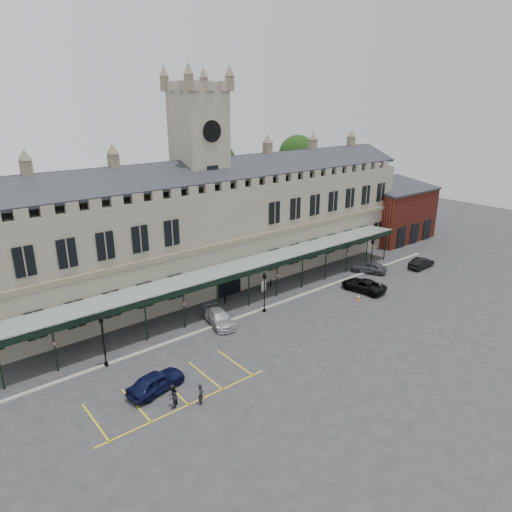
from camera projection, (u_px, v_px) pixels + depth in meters
ground at (295, 330)px, 44.15m from camera, size 140.00×140.00×0.00m
station_building at (203, 231)px, 53.74m from camera, size 60.00×10.36×17.30m
clock_tower at (200, 175)px, 51.66m from camera, size 5.60×5.60×24.80m
canopy at (247, 284)px, 48.85m from camera, size 50.00×4.10×4.30m
brick_annex at (394, 213)px, 72.63m from camera, size 12.40×8.36×9.23m
kerb at (259, 310)px, 48.17m from camera, size 60.00×0.40×0.12m
parking_markings at (176, 393)px, 34.68m from camera, size 16.00×6.00×0.01m
tree_behind_mid at (214, 163)px, 63.15m from camera, size 6.00×6.00×16.00m
tree_behind_right at (298, 155)px, 72.70m from camera, size 6.00×6.00×16.00m
lamp_post_left at (103, 336)px, 37.28m from camera, size 0.45×0.45×4.76m
lamp_post_mid at (264, 289)px, 47.14m from camera, size 0.42×0.42×4.46m
lamp_post_right at (372, 253)px, 57.49m from camera, size 0.45×0.45×4.80m
traffic_cone at (358, 297)px, 50.77m from camera, size 0.39×0.39×0.62m
sign_board at (264, 286)px, 53.03m from camera, size 0.75×0.16×1.29m
bollard_left at (225, 299)px, 49.88m from camera, size 0.17×0.17×0.95m
bollard_right at (271, 283)px, 54.33m from camera, size 0.16×0.16×0.88m
car_left_a at (156, 382)px, 34.66m from camera, size 4.95×2.75×1.59m
car_taxi at (219, 318)px, 45.06m from camera, size 2.98×5.12×1.39m
car_van at (363, 285)px, 53.03m from camera, size 3.15×5.51×1.45m
car_right_a at (369, 267)px, 58.72m from camera, size 3.63×4.83×1.53m
car_right_b at (421, 263)px, 60.32m from camera, size 4.30×1.62×1.40m
person_a at (201, 394)px, 33.15m from camera, size 0.69×0.72×1.66m
person_b at (173, 396)px, 32.78m from camera, size 1.11×1.09×1.80m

